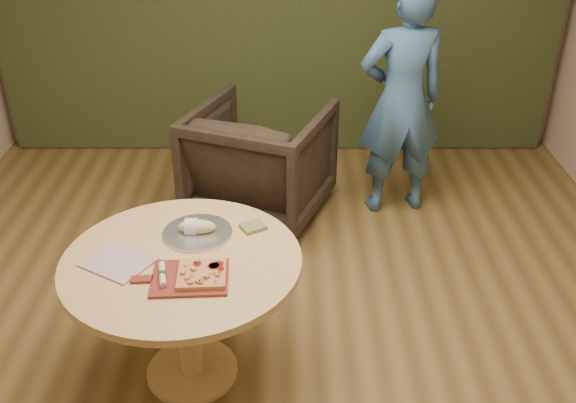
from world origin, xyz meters
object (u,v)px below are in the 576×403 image
(pizza_paddle, at_px, (188,278))
(cutlery_roll, at_px, (162,274))
(armchair, at_px, (260,156))
(flatbread_pizza, at_px, (202,274))
(serving_tray, at_px, (198,233))
(pedestal_table, at_px, (184,282))
(bread_roll, at_px, (195,227))
(person_standing, at_px, (402,100))

(pizza_paddle, relative_size, cutlery_roll, 2.29)
(armchair, bearing_deg, flatbread_pizza, 105.98)
(pizza_paddle, bearing_deg, serving_tray, 87.09)
(pizza_paddle, relative_size, flatbread_pizza, 1.95)
(flatbread_pizza, xyz_separation_m, serving_tray, (-0.07, 0.38, -0.02))
(pedestal_table, relative_size, bread_roll, 6.05)
(armchair, height_order, person_standing, person_standing)
(flatbread_pizza, height_order, bread_roll, bread_roll)
(pedestal_table, bearing_deg, pizza_paddle, -72.10)
(pizza_paddle, bearing_deg, cutlery_roll, 177.89)
(pedestal_table, relative_size, serving_tray, 3.28)
(cutlery_roll, height_order, bread_roll, bread_roll)
(cutlery_roll, relative_size, serving_tray, 0.56)
(pizza_paddle, distance_m, flatbread_pizza, 0.07)
(pizza_paddle, bearing_deg, pedestal_table, 104.64)
(cutlery_roll, height_order, serving_tray, cutlery_roll)
(flatbread_pizza, relative_size, person_standing, 0.13)
(pizza_paddle, distance_m, cutlery_roll, 0.12)
(pedestal_table, distance_m, pizza_paddle, 0.23)
(serving_tray, bearing_deg, pedestal_table, -103.47)
(armchair, bearing_deg, cutlery_roll, 100.59)
(serving_tray, bearing_deg, flatbread_pizza, -79.80)
(cutlery_roll, bearing_deg, bread_roll, 63.27)
(pizza_paddle, height_order, serving_tray, serving_tray)
(pizza_paddle, distance_m, serving_tray, 0.39)
(cutlery_roll, xyz_separation_m, person_standing, (1.39, 1.97, 0.10))
(pizza_paddle, relative_size, serving_tray, 1.27)
(flatbread_pizza, distance_m, person_standing, 2.31)
(bread_roll, relative_size, armchair, 0.20)
(serving_tray, distance_m, person_standing, 2.03)
(flatbread_pizza, distance_m, cutlery_roll, 0.18)
(pedestal_table, relative_size, cutlery_roll, 5.89)
(pizza_paddle, bearing_deg, flatbread_pizza, -1.20)
(pizza_paddle, relative_size, bread_roll, 2.35)
(serving_tray, bearing_deg, armchair, 80.20)
(flatbread_pizza, distance_m, armchair, 1.91)
(pedestal_table, bearing_deg, serving_tray, 76.53)
(pizza_paddle, xyz_separation_m, bread_roll, (-0.01, 0.39, 0.04))
(pedestal_table, distance_m, armchair, 1.74)
(serving_tray, bearing_deg, cutlery_roll, -106.09)
(person_standing, bearing_deg, bread_roll, 39.77)
(serving_tray, xyz_separation_m, armchair, (0.26, 1.49, -0.28))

